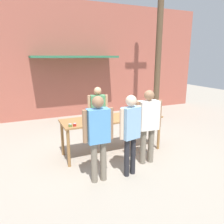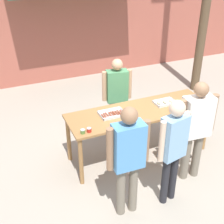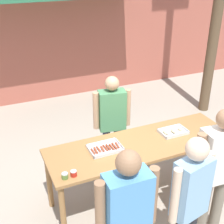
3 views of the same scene
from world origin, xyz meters
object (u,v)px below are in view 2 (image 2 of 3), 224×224
(condiment_jar_mustard, at_px, (83,131))
(condiment_jar_ketchup, at_px, (89,130))
(food_tray_sausages, at_px, (112,114))
(food_tray_buns, at_px, (164,102))
(beer_cup, at_px, (205,102))
(person_customer_holding_hotdog, at_px, (128,154))
(person_customer_waiting_in_line, at_px, (173,144))
(person_customer_with_cup, at_px, (196,124))
(person_server_behind_table, at_px, (117,92))

(condiment_jar_mustard, xyz_separation_m, condiment_jar_ketchup, (0.10, 0.00, 0.00))
(food_tray_sausages, distance_m, condiment_jar_mustard, 0.72)
(food_tray_sausages, relative_size, condiment_jar_mustard, 5.65)
(food_tray_buns, relative_size, condiment_jar_ketchup, 5.14)
(food_tray_sausages, relative_size, beer_cup, 3.54)
(food_tray_sausages, height_order, food_tray_buns, food_tray_buns)
(beer_cup, distance_m, person_customer_holding_hotdog, 2.10)
(condiment_jar_ketchup, xyz_separation_m, beer_cup, (2.15, 0.00, 0.03))
(person_customer_holding_hotdog, xyz_separation_m, person_customer_waiting_in_line, (0.67, -0.04, 0.00))
(condiment_jar_ketchup, relative_size, beer_cup, 0.63)
(person_customer_holding_hotdog, relative_size, person_customer_with_cup, 1.01)
(condiment_jar_ketchup, height_order, person_customer_with_cup, person_customer_with_cup)
(food_tray_sausages, height_order, condiment_jar_ketchup, condiment_jar_ketchup)
(food_tray_sausages, distance_m, person_customer_waiting_in_line, 1.31)
(person_customer_holding_hotdog, height_order, person_customer_with_cup, person_customer_holding_hotdog)
(food_tray_sausages, relative_size, person_customer_waiting_in_line, 0.25)
(condiment_jar_mustard, height_order, person_customer_holding_hotdog, person_customer_holding_hotdog)
(food_tray_sausages, bearing_deg, person_customer_with_cup, -43.04)
(food_tray_buns, bearing_deg, beer_cup, -29.58)
(condiment_jar_ketchup, bearing_deg, beer_cup, 0.04)
(food_tray_buns, xyz_separation_m, person_customer_waiting_in_line, (-0.64, -1.25, 0.09))
(person_customer_holding_hotdog, bearing_deg, food_tray_sausages, -102.28)
(person_customer_with_cup, bearing_deg, person_server_behind_table, -65.85)
(person_customer_waiting_in_line, bearing_deg, person_server_behind_table, -102.75)
(beer_cup, bearing_deg, condiment_jar_ketchup, -179.96)
(person_customer_with_cup, xyz_separation_m, person_customer_waiting_in_line, (-0.62, -0.32, 0.02))
(beer_cup, bearing_deg, person_customer_holding_hotdog, -155.66)
(person_customer_waiting_in_line, bearing_deg, beer_cup, -155.96)
(person_customer_with_cup, bearing_deg, person_customer_waiting_in_line, 31.41)
(condiment_jar_mustard, bearing_deg, condiment_jar_ketchup, 1.40)
(food_tray_buns, height_order, condiment_jar_mustard, condiment_jar_mustard)
(food_tray_sausages, relative_size, condiment_jar_ketchup, 5.65)
(food_tray_sausages, xyz_separation_m, person_server_behind_table, (0.40, 0.70, 0.03))
(condiment_jar_mustard, bearing_deg, food_tray_buns, 11.93)
(food_tray_buns, height_order, beer_cup, beer_cup)
(condiment_jar_mustard, bearing_deg, person_customer_waiting_in_line, -41.85)
(beer_cup, xyz_separation_m, person_server_behind_table, (-1.22, 1.05, -0.02))
(person_customer_holding_hotdog, distance_m, person_customer_with_cup, 1.32)
(food_tray_sausages, height_order, person_customer_holding_hotdog, person_customer_holding_hotdog)
(condiment_jar_ketchup, height_order, person_customer_waiting_in_line, person_customer_waiting_in_line)
(beer_cup, bearing_deg, person_customer_with_cup, -136.90)
(person_server_behind_table, bearing_deg, person_customer_with_cup, -59.51)
(person_customer_holding_hotdog, bearing_deg, person_server_behind_table, -108.66)
(beer_cup, relative_size, person_server_behind_table, 0.07)
(condiment_jar_ketchup, relative_size, person_customer_holding_hotdog, 0.04)
(beer_cup, bearing_deg, food_tray_buns, 150.42)
(condiment_jar_ketchup, distance_m, person_customer_waiting_in_line, 1.28)
(food_tray_sausages, bearing_deg, condiment_jar_ketchup, -146.95)
(food_tray_sausages, distance_m, person_server_behind_table, 0.81)
(condiment_jar_mustard, distance_m, beer_cup, 2.25)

